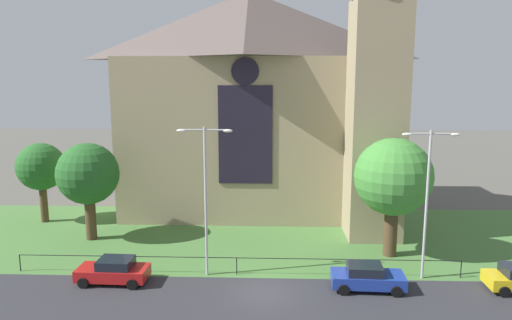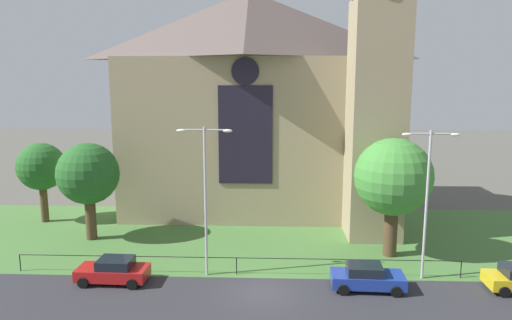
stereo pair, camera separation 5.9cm
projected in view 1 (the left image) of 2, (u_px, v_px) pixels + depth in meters
name	position (u px, v px, depth m)	size (l,w,h in m)	color
ground	(265.00, 235.00, 36.47)	(160.00, 160.00, 0.00)	#56544C
road_asphalt	(262.00, 310.00, 24.65)	(120.00, 8.00, 0.01)	#2D2D33
grass_verge	(265.00, 244.00, 34.50)	(120.00, 20.00, 0.01)	#477538
church_building	(257.00, 100.00, 42.34)	(23.20, 16.20, 26.00)	tan
iron_railing	(237.00, 260.00, 28.98)	(27.89, 0.07, 1.13)	black
tree_left_far	(41.00, 167.00, 39.27)	(4.03, 4.03, 6.87)	#4C3823
tree_right_near	(393.00, 178.00, 31.42)	(5.31, 5.31, 8.27)	#4C3823
tree_left_near	(88.00, 175.00, 34.83)	(4.65, 4.65, 7.47)	#4C3823
streetlamp_near	(205.00, 184.00, 28.12)	(3.37, 0.26, 9.37)	#B2B2B7
streetlamp_far	(428.00, 187.00, 27.65)	(3.37, 0.26, 9.19)	#B2B2B7
parked_car_red	(114.00, 271.00, 27.88)	(4.25, 2.12, 1.51)	#B21919
parked_car_blue	(367.00, 277.00, 26.98)	(4.27, 2.16, 1.51)	#1E3899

